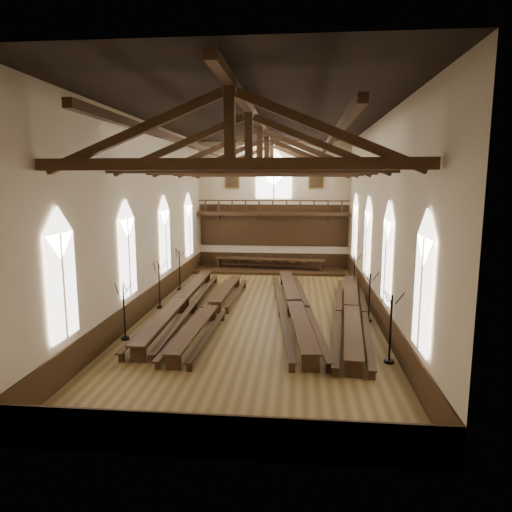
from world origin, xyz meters
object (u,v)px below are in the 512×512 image
at_px(candelabrum_left_near, 125,322).
at_px(candelabrum_right_near, 390,341).
at_px(high_table, 269,260).
at_px(candelabrum_left_mid, 160,294).
at_px(candelabrum_right_mid, 369,306).
at_px(candelabrum_right_far, 354,280).
at_px(refectory_row_b, 213,307).
at_px(candelabrum_left_far, 180,277).
at_px(refectory_row_a, 181,301).
at_px(refectory_row_c, 294,304).
at_px(refectory_row_d, 352,309).
at_px(dais, 269,270).

distance_m(candelabrum_left_near, candelabrum_right_near, 11.21).
height_order(high_table, candelabrum_right_near, candelabrum_right_near).
height_order(candelabrum_left_mid, candelabrum_right_mid, candelabrum_left_mid).
bearing_deg(high_table, candelabrum_right_far, -46.24).
bearing_deg(candelabrum_right_mid, refectory_row_b, -179.99).
distance_m(high_table, candelabrum_left_far, 8.52).
height_order(high_table, candelabrum_left_mid, candelabrum_left_mid).
bearing_deg(candelabrum_left_near, candelabrum_left_mid, 90.00).
distance_m(refectory_row_a, candelabrum_right_far, 11.18).
xyz_separation_m(high_table, candelabrum_left_near, (-5.31, -16.06, -0.11)).
xyz_separation_m(refectory_row_a, candelabrum_left_mid, (-1.35, 0.55, 0.23)).
relative_size(refectory_row_b, high_table, 1.64).
xyz_separation_m(refectory_row_b, refectory_row_c, (4.12, 0.69, 0.07)).
height_order(refectory_row_b, candelabrum_right_far, candelabrum_right_far).
xyz_separation_m(candelabrum_left_far, candelabrum_right_near, (11.10, -10.99, 0.04)).
relative_size(refectory_row_b, candelabrum_right_mid, 5.53).
bearing_deg(high_table, candelabrum_left_mid, -115.84).
distance_m(refectory_row_a, candelabrum_left_mid, 1.48).
xyz_separation_m(candelabrum_left_near, candelabrum_left_far, (0.00, 9.40, 0.04)).
relative_size(refectory_row_d, candelabrum_right_far, 6.06).
bearing_deg(high_table, refectory_row_a, -108.98).
bearing_deg(refectory_row_c, candelabrum_left_near, -149.19).
bearing_deg(refectory_row_b, candelabrum_left_mid, 156.62).
bearing_deg(high_table, refectory_row_b, -99.46).
relative_size(dais, candelabrum_right_near, 4.02).
xyz_separation_m(refectory_row_a, dais, (3.96, 11.51, -0.47)).
bearing_deg(refectory_row_c, candelabrum_right_near, -58.03).
bearing_deg(candelabrum_right_mid, refectory_row_c, 169.50).
bearing_deg(high_table, candelabrum_left_far, -128.55).
bearing_deg(refectory_row_d, candelabrum_right_far, 82.58).
relative_size(candelabrum_left_near, candelabrum_left_far, 0.95).
bearing_deg(refectory_row_d, refectory_row_b, -178.84).
relative_size(refectory_row_c, candelabrum_right_near, 5.37).
height_order(refectory_row_c, candelabrum_right_mid, candelabrum_right_mid).
bearing_deg(dais, candelabrum_right_far, -46.24).
height_order(refectory_row_a, candelabrum_right_near, candelabrum_right_near).
bearing_deg(refectory_row_c, candelabrum_right_mid, -10.50).
xyz_separation_m(candelabrum_left_near, candelabrum_right_far, (11.10, 10.01, -0.04)).
xyz_separation_m(refectory_row_c, candelabrum_right_far, (3.73, 5.62, 0.14)).
distance_m(refectory_row_c, candelabrum_right_near, 7.05).
xyz_separation_m(dais, candelabrum_left_far, (-5.31, -6.66, 0.72)).
xyz_separation_m(refectory_row_b, dais, (2.06, 12.36, -0.42)).
relative_size(dais, candelabrum_left_far, 4.23).
bearing_deg(refectory_row_d, candelabrum_right_near, -81.58).
bearing_deg(dais, candelabrum_right_near, -71.83).
xyz_separation_m(refectory_row_d, candelabrum_left_near, (-10.30, -3.84, 0.21)).
distance_m(refectory_row_c, candelabrum_right_mid, 3.80).
bearing_deg(candelabrum_left_far, refectory_row_b, -60.34).
bearing_deg(dais, candelabrum_left_mid, -115.84).
distance_m(refectory_row_a, dais, 12.18).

